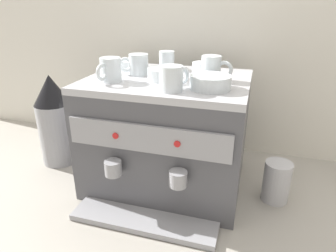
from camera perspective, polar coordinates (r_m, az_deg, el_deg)
ground_plane at (r=1.26m, az=-0.00°, el=-10.05°), size 4.00×4.00×0.00m
tiled_backsplash_wall at (r=1.43m, az=4.44°, el=15.07°), size 2.80×0.03×0.98m
espresso_machine at (r=1.15m, az=-0.07°, el=-1.33°), size 0.57×0.56×0.43m
ceramic_cup_0 at (r=1.05m, az=-10.99°, el=10.48°), size 0.07×0.11×0.08m
ceramic_cup_1 at (r=1.13m, az=-5.84°, el=11.57°), size 0.11×0.07×0.08m
ceramic_cup_2 at (r=0.92m, az=0.82°, el=9.07°), size 0.08×0.11×0.08m
ceramic_cup_3 at (r=1.05m, az=8.43°, el=10.82°), size 0.11×0.07×0.08m
ceramic_cup_4 at (r=1.23m, az=-0.18°, el=12.47°), size 0.06×0.10×0.07m
ceramic_bowl_0 at (r=0.95m, az=8.11°, el=8.21°), size 0.13×0.13×0.04m
ceramic_bowl_1 at (r=1.16m, az=6.98°, el=10.83°), size 0.09×0.09×0.04m
ceramic_bowl_2 at (r=1.26m, az=-6.95°, el=11.65°), size 0.11×0.11×0.03m
ceramic_bowl_3 at (r=1.05m, az=-0.51°, el=9.80°), size 0.12×0.12×0.04m
coffee_grinder at (r=1.40m, az=-20.67°, el=1.08°), size 0.15×0.15×0.40m
milk_pitcher at (r=1.17m, az=19.97°, el=-9.91°), size 0.10×0.10×0.15m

